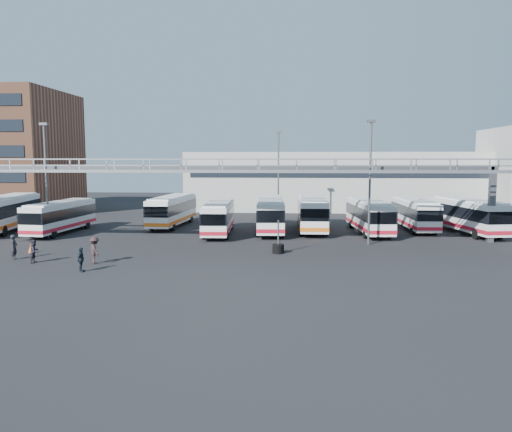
# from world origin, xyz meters

# --- Properties ---
(ground) EXTENTS (140.00, 140.00, 0.00)m
(ground) POSITION_xyz_m (0.00, 0.00, 0.00)
(ground) COLOR black
(ground) RESTS_ON ground
(gantry) EXTENTS (51.40, 5.15, 7.10)m
(gantry) POSITION_xyz_m (0.00, 5.87, 5.51)
(gantry) COLOR gray
(gantry) RESTS_ON ground
(warehouse) EXTENTS (42.00, 14.00, 8.00)m
(warehouse) POSITION_xyz_m (12.00, 38.00, 4.00)
(warehouse) COLOR #9E9E99
(warehouse) RESTS_ON ground
(light_pole_left) EXTENTS (0.70, 0.35, 10.21)m
(light_pole_left) POSITION_xyz_m (-16.00, 8.00, 5.73)
(light_pole_left) COLOR #4C4F54
(light_pole_left) RESTS_ON ground
(light_pole_mid) EXTENTS (0.70, 0.35, 10.21)m
(light_pole_mid) POSITION_xyz_m (12.00, 7.00, 5.73)
(light_pole_mid) COLOR #4C4F54
(light_pole_mid) RESTS_ON ground
(light_pole_back) EXTENTS (0.70, 0.35, 10.21)m
(light_pole_back) POSITION_xyz_m (4.00, 22.00, 5.73)
(light_pole_back) COLOR #4C4F54
(light_pole_back) RESTS_ON ground
(bus_0) EXTENTS (4.38, 11.75, 3.49)m
(bus_0) POSITION_xyz_m (-22.35, 12.09, 1.93)
(bus_0) COLOR silver
(bus_0) RESTS_ON ground
(bus_1) EXTENTS (2.95, 10.17, 3.05)m
(bus_1) POSITION_xyz_m (-16.45, 11.28, 1.69)
(bus_1) COLOR silver
(bus_1) RESTS_ON ground
(bus_3) EXTENTS (3.04, 10.69, 3.21)m
(bus_3) POSITION_xyz_m (-7.01, 17.00, 1.78)
(bus_3) COLOR silver
(bus_3) RESTS_ON ground
(bus_4) EXTENTS (2.94, 10.16, 3.05)m
(bus_4) POSITION_xyz_m (-1.29, 11.87, 1.69)
(bus_4) COLOR silver
(bus_4) RESTS_ON ground
(bus_5) EXTENTS (3.19, 11.02, 3.31)m
(bus_5) POSITION_xyz_m (3.48, 13.70, 1.83)
(bus_5) COLOR silver
(bus_5) RESTS_ON ground
(bus_6) EXTENTS (2.76, 11.14, 3.37)m
(bus_6) POSITION_xyz_m (7.57, 14.91, 1.87)
(bus_6) COLOR silver
(bus_6) RESTS_ON ground
(bus_7) EXTENTS (3.33, 10.69, 3.20)m
(bus_7) POSITION_xyz_m (12.99, 13.67, 1.77)
(bus_7) COLOR silver
(bus_7) RESTS_ON ground
(bus_8) EXTENTS (2.74, 10.22, 3.08)m
(bus_8) POSITION_xyz_m (17.86, 16.29, 1.70)
(bus_8) COLOR silver
(bus_8) RESTS_ON ground
(bus_9) EXTENTS (4.39, 11.10, 3.29)m
(bus_9) POSITION_xyz_m (22.35, 14.07, 1.82)
(bus_9) COLOR silver
(bus_9) RESTS_ON ground
(pedestrian_a) EXTENTS (0.52, 0.70, 1.76)m
(pedestrian_a) POSITION_xyz_m (-13.82, -1.24, 0.88)
(pedestrian_a) COLOR black
(pedestrian_a) RESTS_ON ground
(pedestrian_b) EXTENTS (0.65, 0.81, 1.60)m
(pedestrian_b) POSITION_xyz_m (-11.79, -2.23, 0.80)
(pedestrian_b) COLOR #2B2432
(pedestrian_b) RESTS_ON ground
(pedestrian_c) EXTENTS (1.28, 1.36, 1.84)m
(pedestrian_c) POSITION_xyz_m (-7.58, -2.19, 0.92)
(pedestrian_c) COLOR #2F1F20
(pedestrian_c) RESTS_ON ground
(pedestrian_d) EXTENTS (0.44, 0.94, 1.57)m
(pedestrian_d) POSITION_xyz_m (-7.45, -4.67, 0.79)
(pedestrian_d) COLOR black
(pedestrian_d) RESTS_ON ground
(cone_right) EXTENTS (0.50, 0.50, 0.70)m
(cone_right) POSITION_xyz_m (-14.01, 1.32, 0.35)
(cone_right) COLOR #E2510C
(cone_right) RESTS_ON ground
(tire_stack) EXTENTS (0.88, 0.88, 2.51)m
(tire_stack) POSITION_xyz_m (4.67, 2.56, 0.42)
(tire_stack) COLOR black
(tire_stack) RESTS_ON ground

